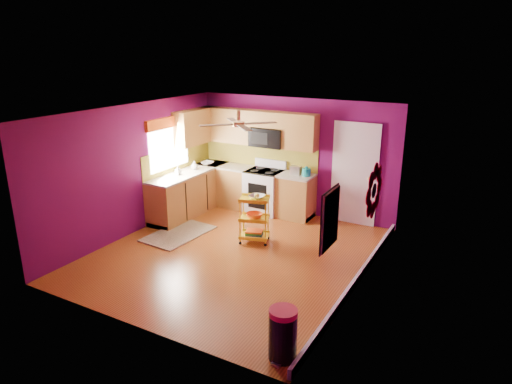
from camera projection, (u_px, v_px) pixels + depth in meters
The scene contains 18 objects.
ground at pixel (234, 254), 8.09m from camera, with size 5.00×5.00×0.00m, color brown.
room_envelope at pixel (234, 165), 7.58m from camera, with size 4.54×5.04×2.52m.
lower_cabinets at pixel (225, 192), 10.09m from camera, with size 2.81×2.31×0.94m.
electric_range at pixel (265, 191), 10.00m from camera, with size 0.76×0.66×1.13m.
upper_cabinetry at pixel (237, 129), 9.92m from camera, with size 2.80×2.30×1.26m.
left_window at pixel (169, 136), 9.46m from camera, with size 0.08×1.35×1.08m.
panel_door at pixel (355, 175), 9.20m from camera, with size 0.95×0.11×2.15m.
right_wall_art at pixel (356, 202), 6.34m from camera, with size 0.04×2.74×1.04m.
ceiling_fan at pixel (239, 123), 7.55m from camera, with size 1.01×1.01×0.26m.
shag_rug at pixel (179, 234), 8.92m from camera, with size 0.85×1.38×0.02m, color #321E10.
rolling_cart at pixel (255, 217), 8.43m from camera, with size 0.63×0.54×0.96m.
trash_can at pixel (283, 334), 5.30m from camera, with size 0.38×0.39×0.64m.
teal_kettle at pixel (306, 172), 9.44m from camera, with size 0.18×0.18×0.21m.
toaster at pixel (296, 170), 9.56m from camera, with size 0.22×0.15×0.18m, color beige.
soap_bottle_a at pixel (178, 171), 9.51m from camera, with size 0.09×0.09×0.19m, color #EA3F72.
soap_bottle_b at pixel (194, 165), 9.94m from camera, with size 0.15×0.15×0.19m, color white.
counter_dish at pixel (208, 163), 10.36m from camera, with size 0.28×0.28×0.07m, color white.
counter_cup at pixel (179, 172), 9.59m from camera, with size 0.11×0.11×0.09m, color white.
Camera 1 is at (3.91, -6.25, 3.52)m, focal length 32.00 mm.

